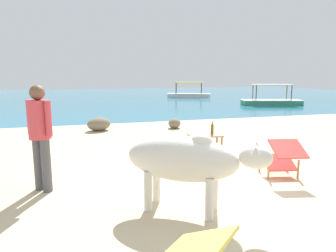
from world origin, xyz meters
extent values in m
cube|color=#CCB78E|center=(0.00, 0.00, 0.02)|extent=(18.00, 14.00, 0.04)
cube|color=teal|center=(0.00, 22.00, 0.00)|extent=(60.00, 36.00, 0.03)
cylinder|color=beige|center=(-0.82, -0.66, 0.31)|extent=(0.11, 0.11, 0.54)
cylinder|color=beige|center=(-0.99, -0.91, 0.31)|extent=(0.11, 0.11, 0.54)
cylinder|color=beige|center=(-1.48, -0.20, 0.31)|extent=(0.11, 0.11, 0.54)
cylinder|color=beige|center=(-1.65, -0.44, 0.31)|extent=(0.11, 0.11, 0.54)
ellipsoid|color=beige|center=(-1.23, -0.55, 0.74)|extent=(1.52, 1.30, 0.59)
ellipsoid|color=beige|center=(-0.49, -1.08, 0.84)|extent=(0.46, 0.42, 0.27)
cone|color=beige|center=(-0.41, -0.97, 0.96)|extent=(0.14, 0.14, 0.10)
cone|color=beige|center=(-0.57, -1.19, 0.96)|extent=(0.14, 0.14, 0.10)
ellipsoid|color=beige|center=(-1.02, -0.70, 0.99)|extent=(0.36, 0.35, 0.20)
cube|color=#A37A4C|center=(0.26, 2.11, 0.45)|extent=(0.82, 0.55, 0.04)
cylinder|color=#A37A4C|center=(0.62, 2.24, 0.24)|extent=(0.05, 0.05, 0.39)
cylinder|color=#A37A4C|center=(0.57, 1.88, 0.24)|extent=(0.05, 0.05, 0.39)
cylinder|color=#A37A4C|center=(-0.05, 2.34, 0.24)|extent=(0.05, 0.05, 0.39)
cylinder|color=#A37A4C|center=(-0.10, 1.98, 0.24)|extent=(0.05, 0.05, 0.39)
cylinder|color=brown|center=(0.44, 2.13, 0.58)|extent=(0.07, 0.07, 0.22)
cylinder|color=brown|center=(0.44, 2.13, 0.72)|extent=(0.03, 0.03, 0.06)
cylinder|color=red|center=(0.44, 2.13, 0.76)|extent=(0.03, 0.03, 0.02)
cylinder|color=#A37A4C|center=(0.67, 0.53, 0.11)|extent=(0.04, 0.04, 0.14)
cylinder|color=#A37A4C|center=(1.18, 0.42, 0.11)|extent=(0.04, 0.04, 0.14)
cylinder|color=#A37A4C|center=(0.58, 0.13, 0.21)|extent=(0.04, 0.04, 0.34)
cylinder|color=#A37A4C|center=(1.08, 0.01, 0.21)|extent=(0.04, 0.04, 0.34)
cube|color=red|center=(0.88, 0.27, 0.28)|extent=(0.60, 0.54, 0.21)
cube|color=red|center=(0.81, -0.03, 0.61)|extent=(0.61, 0.57, 0.23)
cube|color=#EFD14C|center=(-1.72, -2.26, 0.61)|extent=(0.70, 0.69, 0.23)
cylinder|color=#4C4C51|center=(-3.12, 0.76, 0.45)|extent=(0.14, 0.14, 0.82)
cylinder|color=#4C4C51|center=(-2.99, 0.63, 0.45)|extent=(0.14, 0.14, 0.82)
cylinder|color=#CC3D47|center=(-3.05, 0.69, 1.15)|extent=(0.32, 0.32, 0.58)
cylinder|color=#CC3D47|center=(-3.20, 0.84, 1.18)|extent=(0.09, 0.09, 0.52)
cylinder|color=#CC3D47|center=(-2.91, 0.54, 1.18)|extent=(0.09, 0.09, 0.52)
sphere|color=brown|center=(-3.05, 0.69, 1.55)|extent=(0.22, 0.22, 0.22)
ellipsoid|color=#756651|center=(0.58, 5.44, 0.21)|extent=(0.62, 0.69, 0.33)
ellipsoid|color=#756651|center=(-1.93, 5.68, 0.25)|extent=(1.00, 0.93, 0.43)
cube|color=white|center=(6.44, 19.88, 0.16)|extent=(3.75, 2.33, 0.28)
cube|color=white|center=(6.44, 19.88, 0.32)|extent=(3.84, 2.41, 0.04)
cylinder|color=brown|center=(5.30, 19.91, 0.77)|extent=(0.06, 0.06, 0.95)
cylinder|color=brown|center=(5.58, 20.63, 0.77)|extent=(0.06, 0.06, 0.95)
cylinder|color=brown|center=(7.31, 19.13, 0.77)|extent=(0.06, 0.06, 0.95)
cylinder|color=brown|center=(7.59, 19.85, 0.77)|extent=(0.06, 0.06, 0.95)
cube|color=#EFD14C|center=(6.44, 19.88, 1.28)|extent=(2.69, 1.78, 0.06)
cube|color=#338E66|center=(9.01, 11.86, 0.16)|extent=(3.76, 2.11, 0.28)
cube|color=white|center=(9.01, 11.86, 0.32)|extent=(3.85, 2.18, 0.04)
cylinder|color=brown|center=(7.86, 11.81, 0.77)|extent=(0.06, 0.06, 0.95)
cylinder|color=brown|center=(8.09, 12.55, 0.77)|extent=(0.06, 0.06, 0.95)
cylinder|color=brown|center=(9.93, 11.18, 0.77)|extent=(0.06, 0.06, 0.95)
cylinder|color=brown|center=(10.15, 11.91, 0.77)|extent=(0.06, 0.06, 0.95)
cube|color=silver|center=(9.01, 11.86, 1.28)|extent=(2.68, 1.63, 0.06)
camera|label=1|loc=(-2.42, -4.00, 1.78)|focal=31.38mm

